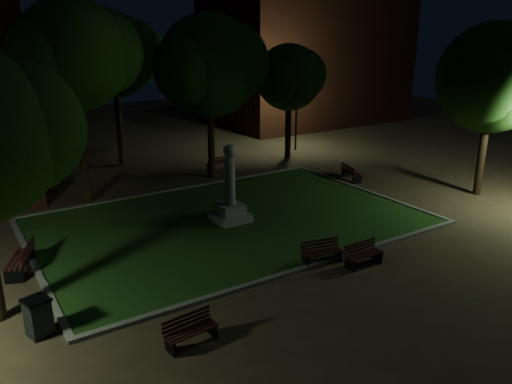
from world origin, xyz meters
TOP-DOWN VIEW (x-y plane):
  - ground at (0.00, 0.00)m, footprint 80.00×80.00m
  - lawn at (0.00, 2.00)m, footprint 15.00×10.00m
  - lawn_kerb at (0.00, 2.00)m, footprint 15.40×10.40m
  - monument at (0.00, 2.00)m, footprint 1.40×1.40m
  - building_far at (18.00, 20.00)m, footprint 16.00×10.00m
  - tree_north_wl at (-4.14, 7.76)m, footprint 5.88×4.80m
  - tree_north_er at (2.64, 8.33)m, footprint 6.42×5.24m
  - tree_ne at (8.60, 9.59)m, footprint 4.85×3.96m
  - tree_east at (12.03, -1.25)m, footprint 6.11×4.98m
  - tree_far_north at (-0.61, 13.48)m, footprint 5.70×4.65m
  - lamppost_ne at (10.29, 11.14)m, footprint 1.18×0.28m
  - bench_near_left at (0.71, -2.97)m, footprint 1.49×0.77m
  - bench_near_right at (1.77, -3.85)m, footprint 1.41×0.51m
  - bench_west_near at (-5.07, -4.76)m, footprint 1.43×0.62m
  - bench_left_side at (-7.97, 1.75)m, footprint 1.20×1.80m
  - bench_right_side at (8.41, 3.83)m, footprint 0.93×1.59m
  - bench_far_side at (3.57, 9.31)m, footprint 1.56×0.63m
  - trash_bin at (-8.19, -2.31)m, footprint 0.76×0.76m

SIDE VIEW (x-z plane):
  - ground at x=0.00m, z-range 0.00..0.00m
  - lawn at x=0.00m, z-range 0.00..0.08m
  - lawn_kerb at x=0.00m, z-range 0.00..0.12m
  - bench_west_near at x=-5.07m, z-range -0.02..0.74m
  - bench_near_right at x=1.77m, z-range -0.02..0.75m
  - bench_near_left at x=0.71m, z-range -0.02..0.76m
  - bench_right_side at x=8.41m, z-range -0.02..0.80m
  - bench_far_side at x=3.57m, z-range -0.02..0.81m
  - bench_left_side at x=-7.97m, z-range -0.03..0.91m
  - trash_bin at x=-8.19m, z-range 0.01..1.05m
  - monument at x=0.00m, z-range -0.64..2.56m
  - lamppost_ne at x=10.29m, z-range 0.90..5.45m
  - tree_ne at x=8.60m, z-range 1.46..8.36m
  - tree_east at x=12.03m, z-range 1.51..9.53m
  - tree_north_er at x=2.64m, z-range 1.62..10.11m
  - building_far at x=18.00m, z-range 0.00..12.00m
  - tree_far_north at x=-0.61m, z-range 1.95..10.53m
  - tree_north_wl at x=-4.14m, z-range 2.08..11.05m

